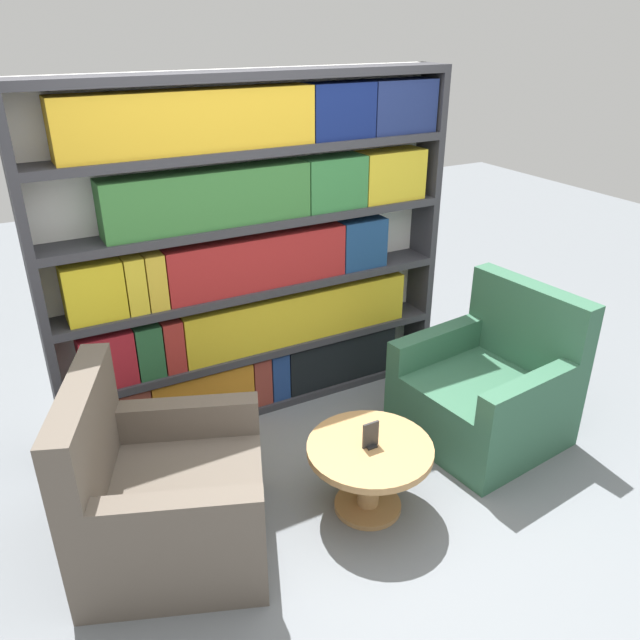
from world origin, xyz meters
TOP-DOWN VIEW (x-y plane):
  - ground_plane at (0.00, 0.00)m, footprint 14.00×14.00m
  - bookshelf at (-0.00, 1.42)m, footprint 2.63×0.30m
  - armchair_left at (-0.96, 0.40)m, footprint 1.12×1.12m
  - armchair_right at (1.11, 0.39)m, footprint 0.96×0.95m
  - coffee_table at (0.07, 0.16)m, footprint 0.67×0.67m
  - table_sign at (0.07, 0.16)m, footprint 0.09×0.06m

SIDE VIEW (x-z plane):
  - ground_plane at x=0.00m, z-range 0.00..0.00m
  - coffee_table at x=0.07m, z-range 0.09..0.50m
  - armchair_left at x=-0.96m, z-range -0.17..0.79m
  - armchair_right at x=1.11m, z-range -0.17..0.79m
  - table_sign at x=0.07m, z-range 0.40..0.55m
  - bookshelf at x=0.00m, z-range -0.01..2.16m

